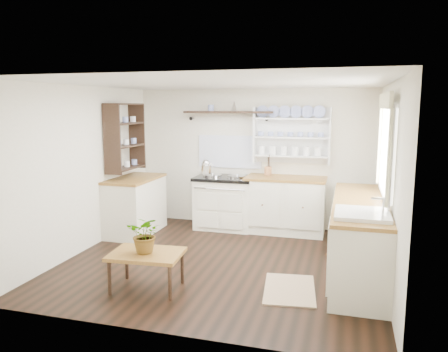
{
  "coord_description": "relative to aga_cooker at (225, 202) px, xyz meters",
  "views": [
    {
      "loc": [
        1.53,
        -5.26,
        2.02
      ],
      "look_at": [
        -0.04,
        0.25,
        1.1
      ],
      "focal_mm": 35.0,
      "sensor_mm": 36.0,
      "label": 1
    }
  ],
  "objects": [
    {
      "name": "aga_cooker",
      "position": [
        0.0,
        0.0,
        0.0
      ],
      "size": [
        0.97,
        0.68,
        0.9
      ],
      "color": "white",
      "rests_on": "floor"
    },
    {
      "name": "ceiling",
      "position": [
        0.4,
        -1.57,
        1.86
      ],
      "size": [
        4.0,
        3.8,
        0.01
      ],
      "primitive_type": "cube",
      "color": "white",
      "rests_on": "wall_back"
    },
    {
      "name": "utensil_crock",
      "position": [
        0.7,
        0.11,
        0.54
      ],
      "size": [
        0.12,
        0.12,
        0.14
      ],
      "primitive_type": "cylinder",
      "color": "#AB6D3E",
      "rests_on": "back_cabinets"
    },
    {
      "name": "left_shelving",
      "position": [
        -1.44,
        -0.67,
        1.11
      ],
      "size": [
        0.28,
        0.8,
        1.05
      ],
      "primitive_type": "cube",
      "color": "black",
      "rests_on": "wall_left"
    },
    {
      "name": "potted_plant",
      "position": [
        -0.16,
        -2.62,
        0.19
      ],
      "size": [
        0.41,
        0.37,
        0.42
      ],
      "primitive_type": "imported",
      "rotation": [
        0.0,
        0.0,
        0.11
      ],
      "color": "#3F7233",
      "rests_on": "center_table"
    },
    {
      "name": "wall_back",
      "position": [
        0.4,
        0.33,
        0.71
      ],
      "size": [
        4.0,
        0.02,
        2.3
      ],
      "primitive_type": "cube",
      "color": "beige",
      "rests_on": "ground"
    },
    {
      "name": "kettle",
      "position": [
        -0.28,
        -0.12,
        0.6
      ],
      "size": [
        0.18,
        0.18,
        0.22
      ],
      "primitive_type": null,
      "color": "silver",
      "rests_on": "aga_cooker"
    },
    {
      "name": "wall_left",
      "position": [
        -1.6,
        -1.57,
        0.71
      ],
      "size": [
        0.02,
        3.8,
        2.3
      ],
      "primitive_type": "cube",
      "color": "beige",
      "rests_on": "ground"
    },
    {
      "name": "floor",
      "position": [
        0.4,
        -1.57,
        -0.44
      ],
      "size": [
        4.0,
        3.8,
        0.01
      ],
      "primitive_type": "cube",
      "color": "black",
      "rests_on": "ground"
    },
    {
      "name": "center_table",
      "position": [
        -0.16,
        -2.62,
        -0.06
      ],
      "size": [
        0.82,
        0.62,
        0.42
      ],
      "rotation": [
        0.0,
        0.0,
        0.08
      ],
      "color": "brown",
      "rests_on": "floor"
    },
    {
      "name": "belfast_sink",
      "position": [
        2.1,
        -2.22,
        0.36
      ],
      "size": [
        0.55,
        0.6,
        0.45
      ],
      "color": "white",
      "rests_on": "right_cabinets"
    },
    {
      "name": "floor_rug",
      "position": [
        1.38,
        -2.22,
        -0.43
      ],
      "size": [
        0.65,
        0.91,
        0.02
      ],
      "primitive_type": "cube",
      "rotation": [
        0.0,
        0.0,
        0.12
      ],
      "color": "olive",
      "rests_on": "floor"
    },
    {
      "name": "high_shelf",
      "position": [
        0.0,
        0.21,
        1.47
      ],
      "size": [
        1.5,
        0.29,
        0.16
      ],
      "color": "black",
      "rests_on": "wall_back"
    },
    {
      "name": "plate_rack",
      "position": [
        1.05,
        0.29,
        1.11
      ],
      "size": [
        1.2,
        0.22,
        0.9
      ],
      "color": "white",
      "rests_on": "wall_back"
    },
    {
      "name": "left_cabinets",
      "position": [
        -1.3,
        -0.67,
        0.02
      ],
      "size": [
        0.62,
        1.13,
        0.9
      ],
      "color": "white",
      "rests_on": "floor"
    },
    {
      "name": "right_cabinets",
      "position": [
        2.1,
        -1.47,
        0.02
      ],
      "size": [
        0.62,
        2.43,
        0.9
      ],
      "color": "white",
      "rests_on": "floor"
    },
    {
      "name": "back_cabinets",
      "position": [
        1.0,
        0.03,
        0.02
      ],
      "size": [
        1.27,
        0.63,
        0.9
      ],
      "color": "white",
      "rests_on": "floor"
    },
    {
      "name": "window",
      "position": [
        2.35,
        -1.42,
        1.12
      ],
      "size": [
        0.08,
        1.55,
        1.22
      ],
      "color": "white",
      "rests_on": "wall_right"
    },
    {
      "name": "wall_right",
      "position": [
        2.4,
        -1.57,
        0.71
      ],
      "size": [
        0.02,
        3.8,
        2.3
      ],
      "primitive_type": "cube",
      "color": "beige",
      "rests_on": "ground"
    }
  ]
}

